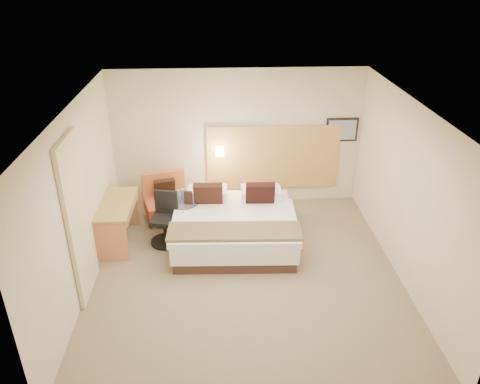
{
  "coord_description": "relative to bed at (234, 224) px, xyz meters",
  "views": [
    {
      "loc": [
        -0.41,
        -5.99,
        4.51
      ],
      "look_at": [
        -0.05,
        0.72,
        1.1
      ],
      "focal_mm": 35.0,
      "sensor_mm": 36.0,
      "label": 1
    }
  ],
  "objects": [
    {
      "name": "wall_left",
      "position": [
        -2.28,
        -0.99,
        1.02
      ],
      "size": [
        0.02,
        5.0,
        2.7
      ],
      "primitive_type": "cube",
      "color": "beige",
      "rests_on": "floor"
    },
    {
      "name": "art_canvas",
      "position": [
        2.15,
        1.47,
        1.17
      ],
      "size": [
        0.54,
        0.01,
        0.39
      ],
      "primitive_type": "cube",
      "color": "#768EA3",
      "rests_on": "wall_back"
    },
    {
      "name": "desk_chair",
      "position": [
        -1.2,
        0.03,
        0.05
      ],
      "size": [
        0.6,
        0.6,
        0.92
      ],
      "color": "black",
      "rests_on": "floor"
    },
    {
      "name": "wall_right",
      "position": [
        2.54,
        -0.99,
        1.02
      ],
      "size": [
        0.02,
        5.0,
        2.7
      ],
      "primitive_type": "cube",
      "color": "beige",
      "rests_on": "floor"
    },
    {
      "name": "floor",
      "position": [
        0.13,
        -0.99,
        -0.34
      ],
      "size": [
        4.8,
        5.0,
        0.02
      ],
      "primitive_type": "cube",
      "color": "#776650",
      "rests_on": "ground"
    },
    {
      "name": "lounge_chair",
      "position": [
        -1.25,
        0.91,
        0.01
      ],
      "size": [
        0.98,
        0.91,
        0.86
      ],
      "color": "#A47C4D",
      "rests_on": "floor"
    },
    {
      "name": "wall_front",
      "position": [
        0.13,
        -3.5,
        1.02
      ],
      "size": [
        4.8,
        0.02,
        2.7
      ],
      "primitive_type": "cube",
      "color": "beige",
      "rests_on": "floor"
    },
    {
      "name": "curtain",
      "position": [
        -2.23,
        -1.24,
        0.89
      ],
      "size": [
        0.06,
        0.9,
        2.42
      ],
      "primitive_type": "cube",
      "color": "beige",
      "rests_on": "wall_left"
    },
    {
      "name": "bed",
      "position": [
        0.0,
        0.0,
        0.0
      ],
      "size": [
        2.15,
        2.09,
        1.02
      ],
      "color": "#3D271E",
      "rests_on": "floor"
    },
    {
      "name": "side_table",
      "position": [
        -0.88,
        0.36,
        0.0
      ],
      "size": [
        0.66,
        0.66,
        0.6
      ],
      "color": "silver",
      "rests_on": "floor"
    },
    {
      "name": "desk",
      "position": [
        -1.98,
        0.06,
        0.28
      ],
      "size": [
        0.58,
        1.24,
        0.77
      ],
      "color": "#A58A40",
      "rests_on": "floor"
    },
    {
      "name": "menu_folder",
      "position": [
        -0.8,
        0.31,
        0.39
      ],
      "size": [
        0.15,
        0.09,
        0.24
      ],
      "primitive_type": "cube",
      "rotation": [
        0.0,
        0.0,
        -0.27
      ],
      "color": "#371A16",
      "rests_on": "side_table"
    },
    {
      "name": "art_frame",
      "position": [
        2.15,
        1.49,
        1.17
      ],
      "size": [
        0.62,
        0.03,
        0.47
      ],
      "primitive_type": "cube",
      "color": "black",
      "rests_on": "wall_back"
    },
    {
      "name": "lamp_arm",
      "position": [
        -0.22,
        1.43,
        0.82
      ],
      "size": [
        0.02,
        0.12,
        0.02
      ],
      "primitive_type": "cylinder",
      "rotation": [
        1.57,
        0.0,
        0.0
      ],
      "color": "silver",
      "rests_on": "wall_back"
    },
    {
      "name": "headboard_panel",
      "position": [
        0.83,
        1.48,
        0.62
      ],
      "size": [
        2.6,
        0.04,
        1.3
      ],
      "primitive_type": "cube",
      "color": "tan",
      "rests_on": "wall_back"
    },
    {
      "name": "lamp_shade",
      "position": [
        -0.22,
        1.37,
        0.82
      ],
      "size": [
        0.15,
        0.15,
        0.15
      ],
      "primitive_type": "cube",
      "color": "#FBEAC4",
      "rests_on": "wall_back"
    },
    {
      "name": "bottle_a",
      "position": [
        -0.97,
        0.41,
        0.38
      ],
      "size": [
        0.08,
        0.08,
        0.22
      ],
      "primitive_type": "cylinder",
      "rotation": [
        0.0,
        0.0,
        -0.27
      ],
      "color": "#7A97BD",
      "rests_on": "side_table"
    },
    {
      "name": "bottle_b",
      "position": [
        -0.9,
        0.45,
        0.38
      ],
      "size": [
        0.08,
        0.08,
        0.22
      ],
      "primitive_type": "cylinder",
      "rotation": [
        0.0,
        0.0,
        -0.27
      ],
      "color": "#869ECF",
      "rests_on": "side_table"
    },
    {
      "name": "ceiling",
      "position": [
        0.13,
        -0.99,
        2.38
      ],
      "size": [
        4.8,
        5.0,
        0.02
      ],
      "primitive_type": "cube",
      "color": "white",
      "rests_on": "floor"
    },
    {
      "name": "wall_back",
      "position": [
        0.13,
        1.52,
        1.02
      ],
      "size": [
        4.8,
        0.02,
        2.7
      ],
      "primitive_type": "cube",
      "color": "beige",
      "rests_on": "floor"
    }
  ]
}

